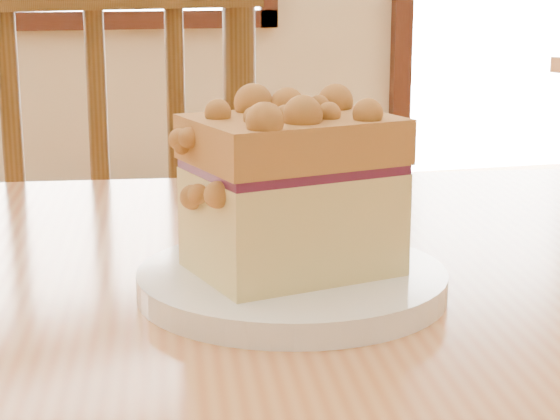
# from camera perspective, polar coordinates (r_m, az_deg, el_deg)

# --- Properties ---
(cafe_chair_main) EXTENTS (0.57, 0.57, 0.99)m
(cafe_chair_main) POSITION_cam_1_polar(r_m,az_deg,el_deg) (1.29, -12.92, -7.13)
(cafe_chair_main) COLOR brown
(cafe_chair_main) RESTS_ON ground
(plate) EXTENTS (0.20, 0.20, 0.02)m
(plate) POSITION_cam_1_polar(r_m,az_deg,el_deg) (0.63, 0.71, -4.32)
(plate) COLOR white
(plate) RESTS_ON cafe_table_main
(cake_slice) EXTENTS (0.14, 0.12, 0.12)m
(cake_slice) POSITION_cam_1_polar(r_m,az_deg,el_deg) (0.61, 0.72, 1.33)
(cake_slice) COLOR #D8BE7A
(cake_slice) RESTS_ON plate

